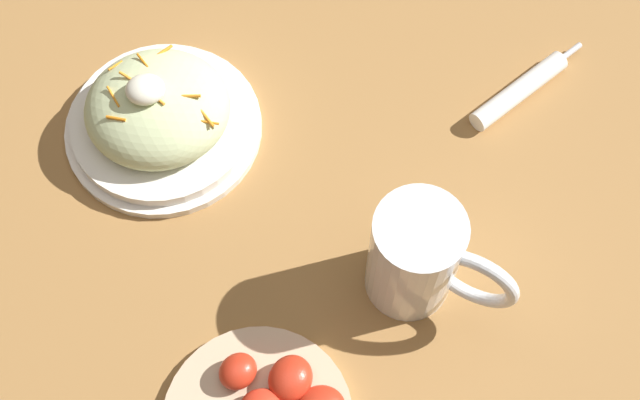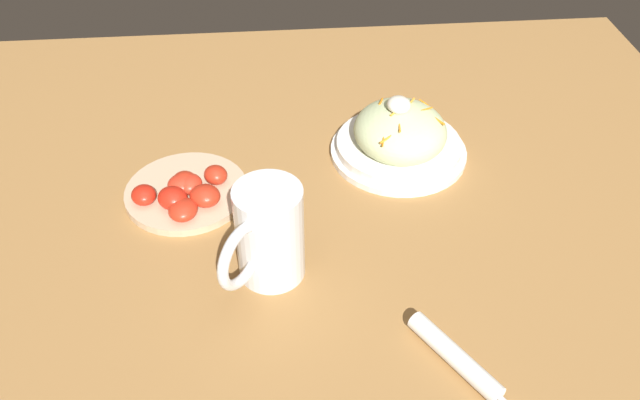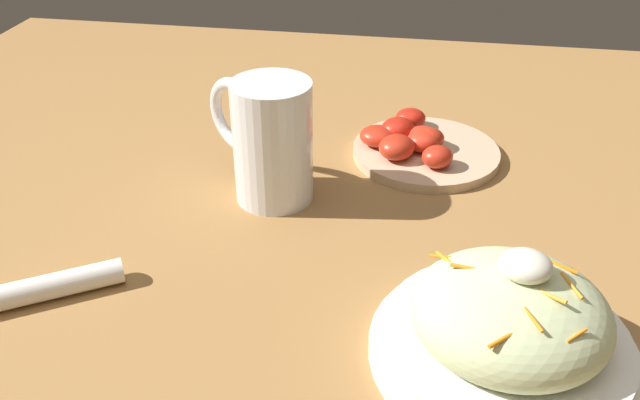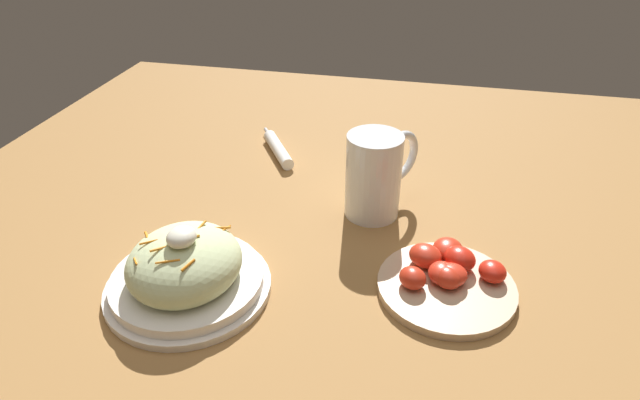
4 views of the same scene
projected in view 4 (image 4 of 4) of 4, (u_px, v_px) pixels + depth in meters
The scene contains 5 objects.
ground_plane at pixel (313, 215), 0.94m from camera, with size 1.43×1.43×0.00m, color #9E703D.
salad_plate at pixel (186, 270), 0.75m from camera, with size 0.24×0.24×0.11m.
beer_mug at pixel (375, 179), 0.91m from camera, with size 0.14×0.12×0.15m.
napkin_roll at pixel (278, 149), 1.12m from camera, with size 0.16×0.11×0.03m.
tomato_plate at pixel (446, 277), 0.77m from camera, with size 0.20×0.20×0.05m.
Camera 4 is at (-0.76, -0.18, 0.52)m, focal length 30.19 mm.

